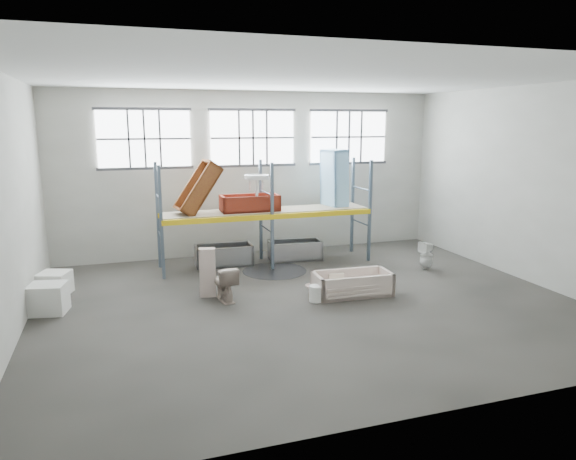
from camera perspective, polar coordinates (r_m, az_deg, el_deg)
name	(u,v)px	position (r m, az deg, el deg)	size (l,w,h in m)	color
floor	(308,304)	(12.19, 2.23, -8.05)	(12.00, 10.00, 0.10)	#4D4943
ceiling	(310,75)	(11.52, 2.43, 16.58)	(12.00, 10.00, 0.10)	silver
wall_back	(252,174)	(16.38, -3.91, 6.16)	(12.00, 0.10, 5.00)	#A3A196
wall_front	(444,244)	(7.15, 16.65, -1.43)	(12.00, 0.10, 5.00)	#A5A498
wall_left	(4,208)	(11.05, -28.56, 2.12)	(0.10, 10.00, 5.00)	#B6B5A9
wall_right	(530,184)	(14.82, 24.89, 4.53)	(0.10, 10.00, 5.00)	#B4B2A6
window_left	(144,139)	(15.72, -15.40, 9.57)	(2.60, 0.04, 1.60)	white
window_mid	(253,138)	(16.20, -3.86, 10.00)	(2.60, 0.04, 1.60)	white
window_right	(349,137)	(17.28, 6.63, 10.05)	(2.60, 0.04, 1.60)	white
rack_upright_la	(161,223)	(13.92, -13.66, 0.73)	(0.08, 0.08, 3.00)	slate
rack_upright_lb	(158,216)	(15.10, -14.04, 1.54)	(0.08, 0.08, 3.00)	slate
rack_upright_ma	(272,217)	(14.46, -1.74, 1.45)	(0.08, 0.08, 3.00)	slate
rack_upright_mb	(261,210)	(15.60, -2.99, 2.19)	(0.08, 0.08, 3.00)	slate
rack_upright_ra	(370,211)	(15.56, 8.92, 2.05)	(0.08, 0.08, 3.00)	slate
rack_upright_rb	(352,205)	(16.63, 7.04, 2.71)	(0.08, 0.08, 3.00)	slate
rack_beam_front	(272,217)	(14.46, -1.74, 1.45)	(6.00, 0.10, 0.14)	yellow
rack_beam_back	(261,210)	(15.60, -2.99, 2.19)	(6.00, 0.10, 0.14)	yellow
shelf_deck	(266,211)	(15.01, -2.39, 2.14)	(5.90, 1.10, 0.03)	gray
wet_patch	(275,271)	(14.61, -1.48, -4.47)	(1.80, 1.80, 0.00)	black
bathtub_beige	(352,284)	(12.68, 7.04, -5.82)	(1.85, 0.87, 0.54)	beige
cistern_spare	(336,280)	(12.88, 5.24, -5.46)	(0.37, 0.18, 0.35)	#F4E3C9
sink_in_tub	(313,287)	(12.68, 2.73, -6.27)	(0.39, 0.39, 0.13)	#F4D9CE
toilet_beige	(225,283)	(12.23, -6.92, -5.78)	(0.46, 0.81, 0.83)	#C2ADA0
cistern_tall	(208,272)	(12.53, -8.76, -4.59)	(0.38, 0.24, 1.17)	beige
toilet_white	(426,255)	(15.19, 14.87, -2.69)	(0.36, 0.37, 0.80)	white
steel_tub_left	(224,255)	(15.22, -7.01, -2.75)	(1.62, 0.76, 0.60)	#A1A2A7
steel_tub_right	(295,250)	(15.74, 0.78, -2.22)	(1.56, 0.73, 0.57)	#A8A9AE
rust_tub_flat	(250,203)	(14.85, -4.20, 2.95)	(1.64, 0.77, 0.46)	maroon
rust_tub_tilted	(198,188)	(14.53, -9.79, 4.51)	(1.59, 0.74, 0.45)	brown
sink_on_shelf	(257,195)	(14.49, -3.42, 3.84)	(0.68, 0.53, 0.61)	white
blue_tub_upright	(334,179)	(15.80, 5.07, 5.56)	(1.76, 0.82, 0.49)	#90CDFA
bucket	(316,294)	(12.16, 3.08, -6.94)	(0.32, 0.32, 0.37)	white
carton_near	(48,298)	(12.53, -24.73, -6.81)	(0.75, 0.64, 0.64)	silver
carton_far	(54,283)	(13.76, -24.13, -5.35)	(0.66, 0.66, 0.55)	white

